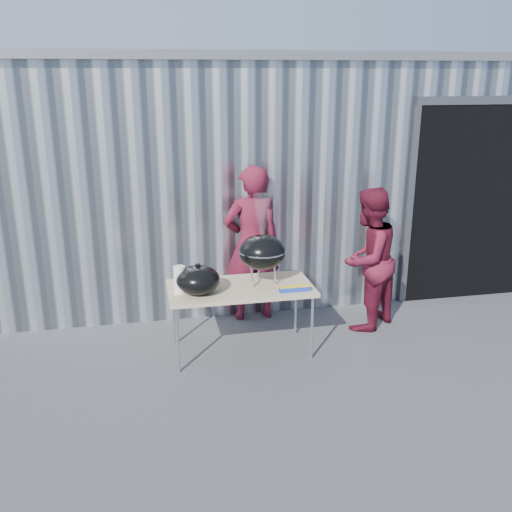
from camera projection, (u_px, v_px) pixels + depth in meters
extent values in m
plane|color=#404043|center=(281.00, 382.00, 5.54)|extent=(80.00, 80.00, 0.00)
cube|color=silver|center=(261.00, 158.00, 9.61)|extent=(8.00, 6.00, 3.00)
cube|color=slate|center=(261.00, 61.00, 9.14)|extent=(8.20, 6.20, 0.10)
cube|color=black|center=(473.00, 195.00, 7.90)|extent=(2.40, 1.20, 2.50)
cube|color=#4C4C51|center=(511.00, 100.00, 6.97)|extent=(2.52, 0.08, 0.10)
cube|color=tan|center=(240.00, 288.00, 5.92)|extent=(1.50, 0.75, 0.04)
cylinder|color=silver|center=(178.00, 340.00, 5.61)|extent=(0.03, 0.03, 0.71)
cylinder|color=silver|center=(312.00, 328.00, 5.88)|extent=(0.03, 0.03, 0.71)
cylinder|color=silver|center=(173.00, 315.00, 6.20)|extent=(0.03, 0.03, 0.71)
cylinder|color=silver|center=(296.00, 305.00, 6.46)|extent=(0.03, 0.03, 0.71)
ellipsoid|color=black|center=(262.00, 252.00, 5.89)|extent=(0.48, 0.48, 0.36)
cylinder|color=silver|center=(262.00, 251.00, 5.89)|extent=(0.49, 0.49, 0.02)
cylinder|color=silver|center=(262.00, 249.00, 5.89)|extent=(0.46, 0.46, 0.01)
cylinder|color=silver|center=(259.00, 268.00, 6.10)|extent=(0.02, 0.02, 0.24)
cylinder|color=silver|center=(252.00, 276.00, 5.88)|extent=(0.02, 0.02, 0.24)
cylinder|color=silver|center=(275.00, 274.00, 5.92)|extent=(0.02, 0.02, 0.24)
cylinder|color=#C57547|center=(248.00, 249.00, 5.85)|extent=(0.02, 0.14, 0.02)
cylinder|color=#C57547|center=(251.00, 249.00, 5.86)|extent=(0.02, 0.14, 0.02)
cylinder|color=#C57547|center=(254.00, 249.00, 5.87)|extent=(0.02, 0.14, 0.02)
cylinder|color=#C57547|center=(257.00, 248.00, 5.87)|extent=(0.02, 0.14, 0.02)
cylinder|color=#C57547|center=(261.00, 248.00, 5.88)|extent=(0.02, 0.14, 0.02)
cylinder|color=#C57547|center=(264.00, 248.00, 5.88)|extent=(0.02, 0.14, 0.02)
cylinder|color=#C57547|center=(267.00, 248.00, 5.89)|extent=(0.02, 0.14, 0.02)
cylinder|color=#C57547|center=(270.00, 248.00, 5.90)|extent=(0.02, 0.14, 0.02)
cylinder|color=#C57547|center=(273.00, 247.00, 5.90)|extent=(0.02, 0.14, 0.02)
cylinder|color=#C57547|center=(276.00, 247.00, 5.91)|extent=(0.02, 0.14, 0.02)
cone|color=silver|center=(262.00, 221.00, 5.79)|extent=(0.20, 0.20, 0.55)
ellipsoid|color=black|center=(198.00, 280.00, 5.69)|extent=(0.44, 0.44, 0.29)
cylinder|color=black|center=(198.00, 265.00, 5.65)|extent=(0.05, 0.05, 0.03)
cylinder|color=white|center=(180.00, 280.00, 5.71)|extent=(0.12, 0.12, 0.28)
cube|color=white|center=(186.00, 280.00, 5.96)|extent=(0.20, 0.15, 0.10)
cube|color=#1938A4|center=(295.00, 289.00, 5.78)|extent=(0.32, 0.06, 0.05)
cube|color=yellow|center=(295.00, 286.00, 5.77)|extent=(0.32, 0.06, 0.01)
imported|color=maroon|center=(252.00, 244.00, 6.74)|extent=(0.71, 0.50, 1.87)
imported|color=maroon|center=(368.00, 259.00, 6.52)|extent=(1.02, 0.98, 1.66)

